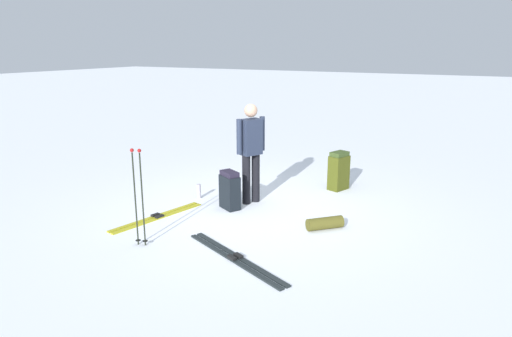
{
  "coord_description": "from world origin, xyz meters",
  "views": [
    {
      "loc": [
        -3.54,
        6.38,
        2.63
      ],
      "look_at": [
        0.0,
        0.0,
        0.7
      ],
      "focal_mm": 32.78,
      "sensor_mm": 36.0,
      "label": 1
    }
  ],
  "objects_px": {
    "ski_pair_near": "(157,217)",
    "thermos_bottle": "(199,191)",
    "ski_poles_planted_near": "(138,193)",
    "backpack_large_dark": "(230,190)",
    "ski_pair_far": "(235,258)",
    "skier_standing": "(251,148)",
    "sleeping_mat_rolled": "(325,223)",
    "backpack_bright": "(339,171)"
  },
  "relations": [
    {
      "from": "thermos_bottle",
      "to": "sleeping_mat_rolled",
      "type": "bearing_deg",
      "value": 173.81
    },
    {
      "from": "ski_pair_near",
      "to": "ski_pair_far",
      "type": "relative_size",
      "value": 0.93
    },
    {
      "from": "skier_standing",
      "to": "sleeping_mat_rolled",
      "type": "distance_m",
      "value": 1.85
    },
    {
      "from": "ski_poles_planted_near",
      "to": "backpack_large_dark",
      "type": "bearing_deg",
      "value": -98.35
    },
    {
      "from": "backpack_bright",
      "to": "sleeping_mat_rolled",
      "type": "relative_size",
      "value": 1.31
    },
    {
      "from": "backpack_large_dark",
      "to": "ski_poles_planted_near",
      "type": "relative_size",
      "value": 0.48
    },
    {
      "from": "backpack_bright",
      "to": "ski_pair_far",
      "type": "bearing_deg",
      "value": 87.72
    },
    {
      "from": "ski_pair_near",
      "to": "skier_standing",
      "type": "bearing_deg",
      "value": -123.91
    },
    {
      "from": "ski_pair_near",
      "to": "thermos_bottle",
      "type": "distance_m",
      "value": 1.12
    },
    {
      "from": "skier_standing",
      "to": "thermos_bottle",
      "type": "xyz_separation_m",
      "value": [
        0.91,
        0.26,
        -0.82
      ]
    },
    {
      "from": "ski_pair_near",
      "to": "ski_poles_planted_near",
      "type": "distance_m",
      "value": 1.26
    },
    {
      "from": "ski_pair_far",
      "to": "backpack_bright",
      "type": "distance_m",
      "value": 3.5
    },
    {
      "from": "ski_pair_near",
      "to": "ski_pair_far",
      "type": "height_order",
      "value": "same"
    },
    {
      "from": "skier_standing",
      "to": "sleeping_mat_rolled",
      "type": "bearing_deg",
      "value": 161.2
    },
    {
      "from": "skier_standing",
      "to": "ski_pair_far",
      "type": "xyz_separation_m",
      "value": [
        -0.92,
        2.03,
        -0.94
      ]
    },
    {
      "from": "ski_pair_far",
      "to": "thermos_bottle",
      "type": "distance_m",
      "value": 2.55
    },
    {
      "from": "ski_pair_far",
      "to": "ski_poles_planted_near",
      "type": "bearing_deg",
      "value": 10.24
    },
    {
      "from": "skier_standing",
      "to": "ski_pair_near",
      "type": "xyz_separation_m",
      "value": [
        0.92,
        1.37,
        -0.94
      ]
    },
    {
      "from": "backpack_large_dark",
      "to": "skier_standing",
      "type": "bearing_deg",
      "value": -108.96
    },
    {
      "from": "backpack_bright",
      "to": "thermos_bottle",
      "type": "bearing_deg",
      "value": 40.95
    },
    {
      "from": "ski_pair_near",
      "to": "thermos_bottle",
      "type": "height_order",
      "value": "thermos_bottle"
    },
    {
      "from": "backpack_large_dark",
      "to": "backpack_bright",
      "type": "height_order",
      "value": "backpack_bright"
    },
    {
      "from": "ski_pair_near",
      "to": "thermos_bottle",
      "type": "relative_size",
      "value": 6.58
    },
    {
      "from": "ski_pair_near",
      "to": "ski_pair_far",
      "type": "xyz_separation_m",
      "value": [
        -1.84,
        0.66,
        -0.0
      ]
    },
    {
      "from": "ski_pair_near",
      "to": "backpack_bright",
      "type": "height_order",
      "value": "backpack_bright"
    },
    {
      "from": "ski_pair_far",
      "to": "ski_poles_planted_near",
      "type": "distance_m",
      "value": 1.55
    },
    {
      "from": "ski_pair_near",
      "to": "ski_pair_far",
      "type": "bearing_deg",
      "value": 160.28
    },
    {
      "from": "ski_pair_far",
      "to": "skier_standing",
      "type": "bearing_deg",
      "value": -65.58
    },
    {
      "from": "ski_pair_near",
      "to": "ski_poles_planted_near",
      "type": "bearing_deg",
      "value": 118.98
    },
    {
      "from": "ski_poles_planted_near",
      "to": "sleeping_mat_rolled",
      "type": "bearing_deg",
      "value": -138.54
    },
    {
      "from": "ski_pair_far",
      "to": "thermos_bottle",
      "type": "xyz_separation_m",
      "value": [
        1.84,
        -1.77,
        0.12
      ]
    },
    {
      "from": "sleeping_mat_rolled",
      "to": "skier_standing",
      "type": "bearing_deg",
      "value": -18.8
    },
    {
      "from": "backpack_large_dark",
      "to": "ski_poles_planted_near",
      "type": "height_order",
      "value": "ski_poles_planted_near"
    },
    {
      "from": "ski_pair_far",
      "to": "backpack_large_dark",
      "type": "xyz_separation_m",
      "value": [
        1.07,
        -1.59,
        0.3
      ]
    },
    {
      "from": "backpack_large_dark",
      "to": "ski_poles_planted_near",
      "type": "distance_m",
      "value": 1.9
    },
    {
      "from": "backpack_large_dark",
      "to": "sleeping_mat_rolled",
      "type": "height_order",
      "value": "backpack_large_dark"
    },
    {
      "from": "backpack_large_dark",
      "to": "sleeping_mat_rolled",
      "type": "relative_size",
      "value": 1.16
    },
    {
      "from": "backpack_large_dark",
      "to": "thermos_bottle",
      "type": "relative_size",
      "value": 2.46
    },
    {
      "from": "skier_standing",
      "to": "backpack_bright",
      "type": "distance_m",
      "value": 1.9
    },
    {
      "from": "sleeping_mat_rolled",
      "to": "ski_pair_near",
      "type": "bearing_deg",
      "value": 18.78
    },
    {
      "from": "backpack_bright",
      "to": "ski_pair_near",
      "type": "bearing_deg",
      "value": 54.93
    },
    {
      "from": "ski_pair_far",
      "to": "sleeping_mat_rolled",
      "type": "relative_size",
      "value": 3.35
    }
  ]
}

